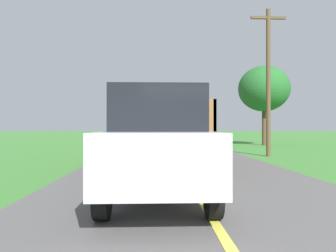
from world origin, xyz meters
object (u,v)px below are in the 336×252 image
object	(u,v)px
banana_truck_near	(167,124)
following_car	(158,143)
roadside_tree_near_left	(264,89)
banana_truck_far	(154,125)
utility_pole_roadside	(268,78)

from	to	relation	value
banana_truck_near	following_car	xyz separation A→B (m)	(-0.37, -6.11, -0.41)
banana_truck_near	roadside_tree_near_left	world-z (taller)	roadside_tree_near_left
banana_truck_near	roadside_tree_near_left	xyz separation A→B (m)	(7.62, 10.94, 2.73)
banana_truck_far	following_car	bearing A→B (deg)	-89.40
roadside_tree_near_left	following_car	xyz separation A→B (m)	(-7.99, -17.06, -3.13)
roadside_tree_near_left	following_car	distance (m)	19.09
banana_truck_far	utility_pole_roadside	size ratio (longest dim) A/B	0.85
banana_truck_near	utility_pole_roadside	world-z (taller)	utility_pole_roadside
banana_truck_near	roadside_tree_near_left	bearing A→B (deg)	55.16
utility_pole_roadside	roadside_tree_near_left	bearing A→B (deg)	71.70
banana_truck_far	following_car	size ratio (longest dim) A/B	1.42
banana_truck_near	following_car	bearing A→B (deg)	-93.45
banana_truck_near	banana_truck_far	xyz separation A→B (m)	(-0.56, 12.32, -0.00)
utility_pole_roadside	banana_truck_near	bearing A→B (deg)	-153.32
utility_pole_roadside	following_car	world-z (taller)	utility_pole_roadside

